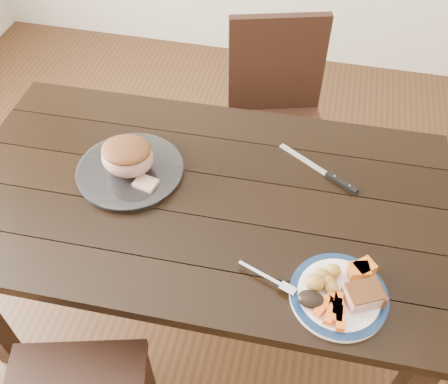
% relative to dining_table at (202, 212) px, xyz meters
% --- Properties ---
extents(ground, '(4.00, 4.00, 0.00)m').
position_rel_dining_table_xyz_m(ground, '(0.00, 0.00, -0.66)').
color(ground, '#472B16').
rests_on(ground, ground).
extents(dining_table, '(1.62, 0.93, 0.75)m').
position_rel_dining_table_xyz_m(dining_table, '(0.00, 0.00, 0.00)').
color(dining_table, black).
rests_on(dining_table, ground).
extents(chair_far, '(0.52, 0.53, 0.93)m').
position_rel_dining_table_xyz_m(chair_far, '(0.15, 0.73, -0.13)').
color(chair_far, black).
rests_on(chair_far, ground).
extents(dinner_plate, '(0.27, 0.27, 0.02)m').
position_rel_dining_table_xyz_m(dinner_plate, '(0.46, -0.28, 0.10)').
color(dinner_plate, white).
rests_on(dinner_plate, dining_table).
extents(plate_rim, '(0.27, 0.27, 0.02)m').
position_rel_dining_table_xyz_m(plate_rim, '(0.46, -0.28, 0.11)').
color(plate_rim, '#0E2346').
rests_on(plate_rim, dinner_plate).
extents(serving_platter, '(0.34, 0.34, 0.02)m').
position_rel_dining_table_xyz_m(serving_platter, '(-0.25, 0.04, 0.10)').
color(serving_platter, white).
rests_on(serving_platter, dining_table).
extents(pork_slice, '(0.11, 0.11, 0.04)m').
position_rel_dining_table_xyz_m(pork_slice, '(0.52, -0.29, 0.13)').
color(pork_slice, tan).
rests_on(pork_slice, dinner_plate).
extents(roasted_potatoes, '(0.09, 0.09, 0.05)m').
position_rel_dining_table_xyz_m(roasted_potatoes, '(0.41, -0.26, 0.13)').
color(roasted_potatoes, gold).
rests_on(roasted_potatoes, dinner_plate).
extents(carrot_batons, '(0.08, 0.11, 0.02)m').
position_rel_dining_table_xyz_m(carrot_batons, '(0.45, -0.34, 0.12)').
color(carrot_batons, '#F25714').
rests_on(carrot_batons, dinner_plate).
extents(pumpkin_wedges, '(0.08, 0.08, 0.04)m').
position_rel_dining_table_xyz_m(pumpkin_wedges, '(0.51, -0.20, 0.13)').
color(pumpkin_wedges, orange).
rests_on(pumpkin_wedges, dinner_plate).
extents(dark_mushroom, '(0.07, 0.05, 0.03)m').
position_rel_dining_table_xyz_m(dark_mushroom, '(0.38, -0.32, 0.13)').
color(dark_mushroom, black).
rests_on(dark_mushroom, dinner_plate).
extents(fork, '(0.17, 0.08, 0.00)m').
position_rel_dining_table_xyz_m(fork, '(0.27, -0.28, 0.11)').
color(fork, silver).
rests_on(fork, dinner_plate).
extents(roast_joint, '(0.17, 0.15, 0.11)m').
position_rel_dining_table_xyz_m(roast_joint, '(-0.25, 0.04, 0.16)').
color(roast_joint, tan).
rests_on(roast_joint, serving_platter).
extents(cut_slice, '(0.08, 0.07, 0.02)m').
position_rel_dining_table_xyz_m(cut_slice, '(-0.18, -0.02, 0.12)').
color(cut_slice, tan).
rests_on(cut_slice, serving_platter).
extents(carving_knife, '(0.28, 0.19, 0.01)m').
position_rel_dining_table_xyz_m(carving_knife, '(0.40, 0.16, 0.10)').
color(carving_knife, silver).
rests_on(carving_knife, dining_table).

